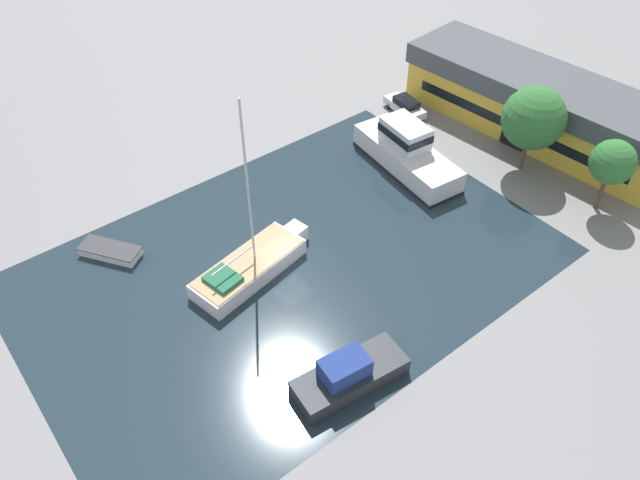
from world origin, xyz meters
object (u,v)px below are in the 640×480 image
(quay_tree_by_water, at_px, (613,162))
(parked_car, at_px, (405,106))
(quay_tree_near_building, at_px, (534,118))
(motor_cruiser, at_px, (406,152))
(small_dinghy, at_px, (110,251))
(sailboat_moored, at_px, (251,266))
(warehouse_building, at_px, (540,105))
(cabin_boat, at_px, (349,375))

(quay_tree_by_water, height_order, parked_car, quay_tree_by_water)
(quay_tree_by_water, xyz_separation_m, parked_car, (-19.51, -2.11, -3.57))
(quay_tree_near_building, xyz_separation_m, parked_car, (-12.49, -1.64, -4.12))
(motor_cruiser, bearing_deg, parked_car, 52.46)
(quay_tree_by_water, xyz_separation_m, small_dinghy, (-18.86, -32.42, -4.02))
(quay_tree_by_water, relative_size, sailboat_moored, 0.44)
(warehouse_building, xyz_separation_m, small_dinghy, (-8.95, -37.40, -2.42))
(warehouse_building, bearing_deg, cabin_boat, -77.26)
(warehouse_building, bearing_deg, parked_car, -149.09)
(quay_tree_by_water, height_order, cabin_boat, quay_tree_by_water)
(quay_tree_by_water, bearing_deg, sailboat_moored, -113.25)
(parked_car, bearing_deg, motor_cruiser, -127.29)
(quay_tree_near_building, distance_m, small_dinghy, 34.39)
(motor_cruiser, xyz_separation_m, small_dinghy, (-5.56, -24.36, -1.13))
(quay_tree_near_building, distance_m, sailboat_moored, 25.62)
(motor_cruiser, bearing_deg, quay_tree_near_building, -33.37)
(quay_tree_near_building, xyz_separation_m, small_dinghy, (-11.85, -31.95, -4.57))
(quay_tree_near_building, distance_m, quay_tree_by_water, 7.05)
(quay_tree_by_water, bearing_deg, small_dinghy, -120.19)
(quay_tree_near_building, xyz_separation_m, motor_cruiser, (-6.29, -7.59, -3.44))
(cabin_boat, bearing_deg, small_dinghy, -154.78)
(quay_tree_by_water, height_order, motor_cruiser, quay_tree_by_water)
(quay_tree_by_water, bearing_deg, quay_tree_near_building, -176.17)
(small_dinghy, bearing_deg, quay_tree_by_water, -64.14)
(parked_car, distance_m, motor_cruiser, 8.62)
(quay_tree_by_water, relative_size, cabin_boat, 0.84)
(warehouse_building, relative_size, parked_car, 5.48)
(parked_car, bearing_deg, quay_tree_near_building, -76.01)
(small_dinghy, xyz_separation_m, cabin_boat, (19.20, 6.42, 0.52))
(cabin_boat, bearing_deg, motor_cruiser, 133.96)
(warehouse_building, distance_m, sailboat_moored, 30.51)
(small_dinghy, bearing_deg, cabin_boat, -105.46)
(warehouse_building, height_order, sailboat_moored, sailboat_moored)
(cabin_boat, bearing_deg, warehouse_building, 115.03)
(warehouse_building, relative_size, quay_tree_near_building, 3.44)
(quay_tree_by_water, distance_m, motor_cruiser, 15.82)
(quay_tree_near_building, distance_m, motor_cruiser, 10.44)
(quay_tree_near_building, bearing_deg, cabin_boat, -73.96)
(sailboat_moored, bearing_deg, small_dinghy, -149.45)
(sailboat_moored, relative_size, small_dinghy, 2.95)
(warehouse_building, xyz_separation_m, cabin_boat, (10.25, -30.99, -1.90))
(warehouse_building, height_order, motor_cruiser, warehouse_building)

